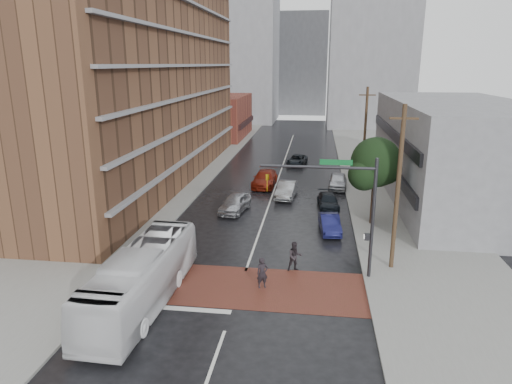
% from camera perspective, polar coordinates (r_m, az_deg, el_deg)
% --- Properties ---
extents(ground, '(160.00, 160.00, 0.00)m').
position_cam_1_polar(ground, '(25.90, -2.16, -12.24)').
color(ground, black).
rests_on(ground, ground).
extents(crosswalk, '(14.00, 5.00, 0.02)m').
position_cam_1_polar(crosswalk, '(26.34, -1.98, -11.72)').
color(crosswalk, maroon).
rests_on(crosswalk, ground).
extents(sidewalk_west, '(9.00, 90.00, 0.15)m').
position_cam_1_polar(sidewalk_west, '(51.42, -10.18, 1.91)').
color(sidewalk_west, gray).
rests_on(sidewalk_west, ground).
extents(sidewalk_east, '(9.00, 90.00, 0.15)m').
position_cam_1_polar(sidewalk_east, '(49.63, 16.05, 1.03)').
color(sidewalk_east, gray).
rests_on(sidewalk_east, ground).
extents(apartment_block, '(10.00, 44.00, 28.00)m').
position_cam_1_polar(apartment_block, '(49.91, -14.21, 17.41)').
color(apartment_block, brown).
rests_on(apartment_block, ground).
extents(storefront_west, '(8.00, 16.00, 7.00)m').
position_cam_1_polar(storefront_west, '(78.66, -4.27, 9.38)').
color(storefront_west, brown).
rests_on(storefront_west, ground).
extents(building_east, '(11.00, 26.00, 9.00)m').
position_cam_1_polar(building_east, '(45.01, 23.69, 4.63)').
color(building_east, gray).
rests_on(building_east, ground).
extents(distant_tower_west, '(18.00, 16.00, 32.00)m').
position_cam_1_polar(distant_tower_west, '(102.20, -2.72, 17.88)').
color(distant_tower_west, gray).
rests_on(distant_tower_west, ground).
extents(distant_tower_east, '(16.00, 14.00, 36.00)m').
position_cam_1_polar(distant_tower_east, '(95.25, 14.35, 18.80)').
color(distant_tower_east, gray).
rests_on(distant_tower_east, ground).
extents(distant_tower_center, '(12.00, 10.00, 24.00)m').
position_cam_1_polar(distant_tower_center, '(117.60, 5.82, 15.59)').
color(distant_tower_center, gray).
rests_on(distant_tower_center, ground).
extents(street_tree, '(4.20, 4.10, 6.90)m').
position_cam_1_polar(street_tree, '(35.65, 14.75, 3.21)').
color(street_tree, '#332319').
rests_on(street_tree, ground).
extents(signal_mast, '(6.50, 0.30, 7.20)m').
position_cam_1_polar(signal_mast, '(26.18, 11.39, -1.04)').
color(signal_mast, '#2D2D33').
rests_on(signal_mast, ground).
extents(utility_pole_near, '(1.60, 0.26, 10.00)m').
position_cam_1_polar(utility_pole_near, '(27.87, 17.31, 0.45)').
color(utility_pole_near, '#473321').
rests_on(utility_pole_near, ground).
extents(utility_pole_far, '(1.60, 0.26, 10.00)m').
position_cam_1_polar(utility_pole_far, '(47.31, 13.43, 6.79)').
color(utility_pole_far, '#473321').
rests_on(utility_pole_far, ground).
extents(transit_bus, '(2.87, 11.00, 3.05)m').
position_cam_1_polar(transit_bus, '(24.67, -14.01, -10.28)').
color(transit_bus, silver).
rests_on(transit_bus, ground).
extents(pedestrian_a, '(0.77, 0.65, 1.78)m').
position_cam_1_polar(pedestrian_a, '(25.83, 0.80, -10.10)').
color(pedestrian_a, black).
rests_on(pedestrian_a, ground).
extents(pedestrian_b, '(1.07, 0.94, 1.84)m').
position_cam_1_polar(pedestrian_b, '(27.91, 4.88, -8.04)').
color(pedestrian_b, black).
rests_on(pedestrian_b, ground).
extents(car_travel_a, '(2.56, 4.76, 1.54)m').
position_cam_1_polar(car_travel_a, '(38.66, -2.65, -1.39)').
color(car_travel_a, '#B5B7BD').
rests_on(car_travel_a, ground).
extents(car_travel_b, '(1.99, 4.69, 1.51)m').
position_cam_1_polar(car_travel_b, '(42.86, 3.84, 0.28)').
color(car_travel_b, '#969A9D').
rests_on(car_travel_b, ground).
extents(car_travel_c, '(2.41, 5.52, 1.58)m').
position_cam_1_polar(car_travel_c, '(46.86, 1.11, 1.71)').
color(car_travel_c, maroon).
rests_on(car_travel_c, ground).
extents(suv_travel, '(2.69, 4.64, 1.22)m').
position_cam_1_polar(suv_travel, '(57.08, 5.15, 4.01)').
color(suv_travel, black).
rests_on(suv_travel, ground).
extents(car_parked_near, '(1.76, 4.06, 1.30)m').
position_cam_1_polar(car_parked_near, '(34.53, 9.20, -3.92)').
color(car_parked_near, '#16174D').
rests_on(car_parked_near, ground).
extents(car_parked_mid, '(2.03, 4.28, 1.20)m').
position_cam_1_polar(car_parked_mid, '(40.25, 9.00, -1.13)').
color(car_parked_mid, black).
rests_on(car_parked_mid, ground).
extents(car_parked_far, '(2.07, 4.54, 1.51)m').
position_cam_1_polar(car_parked_far, '(46.74, 10.19, 1.38)').
color(car_parked_far, '#B7BAC0').
rests_on(car_parked_far, ground).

